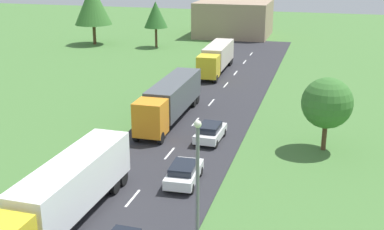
% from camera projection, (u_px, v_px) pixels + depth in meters
% --- Properties ---
extents(truck_second, '(2.79, 13.64, 3.52)m').
position_uv_depth(truck_second, '(62.00, 193.00, 28.30)').
color(truck_second, yellow).
rests_on(truck_second, road).
extents(truck_third, '(2.56, 13.23, 3.49)m').
position_uv_depth(truck_third, '(170.00, 99.00, 46.37)').
color(truck_third, orange).
rests_on(truck_third, road).
extents(truck_fourth, '(2.73, 12.17, 3.42)m').
position_uv_depth(truck_fourth, '(216.00, 57.00, 64.67)').
color(truck_fourth, yellow).
rests_on(truck_fourth, road).
extents(car_fourth, '(2.08, 4.22, 1.46)m').
position_uv_depth(car_fourth, '(184.00, 173.00, 33.92)').
color(car_fourth, white).
rests_on(car_fourth, road).
extents(car_fifth, '(2.00, 4.13, 1.50)m').
position_uv_depth(car_fifth, '(210.00, 132.00, 41.47)').
color(car_fifth, white).
rests_on(car_fifth, road).
extents(lamppost_second, '(0.36, 0.36, 7.78)m').
position_uv_depth(lamppost_second, '(197.00, 189.00, 23.83)').
color(lamppost_second, slate).
rests_on(lamppost_second, ground).
extents(tree_oak, '(6.13, 6.13, 10.07)m').
position_uv_depth(tree_oak, '(93.00, 4.00, 82.86)').
color(tree_oak, '#513823').
rests_on(tree_oak, ground).
extents(tree_birch, '(3.79, 3.79, 7.39)m').
position_uv_depth(tree_birch, '(156.00, 15.00, 80.63)').
color(tree_birch, '#513823').
rests_on(tree_birch, ground).
extents(tree_pine, '(3.98, 3.98, 5.86)m').
position_uv_depth(tree_pine, '(327.00, 103.00, 38.89)').
color(tree_pine, '#513823').
rests_on(tree_pine, ground).
extents(distant_building, '(13.04, 11.79, 6.30)m').
position_uv_depth(distant_building, '(234.00, 19.00, 92.18)').
color(distant_building, '#9E846B').
rests_on(distant_building, ground).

